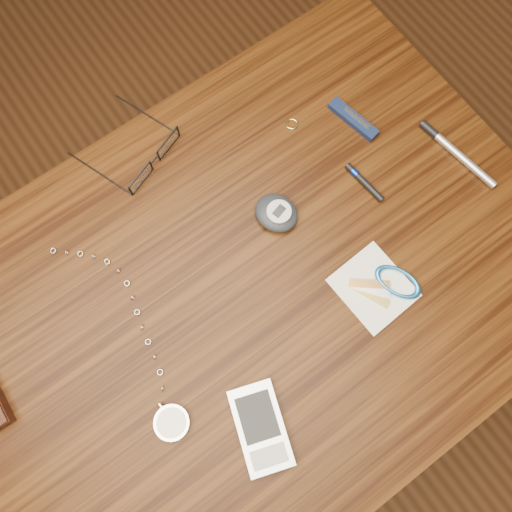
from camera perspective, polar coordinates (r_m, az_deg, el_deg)
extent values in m
plane|color=#472814|center=(1.50, -0.89, -9.85)|extent=(3.80, 3.80, 0.00)
cube|color=#331A08|center=(0.77, -1.70, -4.70)|extent=(1.00, 0.70, 0.03)
cylinder|color=#4C2814|center=(1.26, 24.44, -6.52)|extent=(0.05, 0.05, 0.71)
cylinder|color=#4C2814|center=(1.27, -26.54, -8.21)|extent=(0.05, 0.05, 0.71)
cylinder|color=#4C2814|center=(1.32, 7.48, 14.32)|extent=(0.05, 0.05, 0.71)
cube|color=black|center=(0.82, -13.02, 8.67)|extent=(0.05, 0.02, 0.03)
cube|color=white|center=(0.82, -13.02, 8.67)|extent=(0.05, 0.02, 0.02)
cylinder|color=black|center=(0.86, -17.43, 8.99)|extent=(0.05, 0.13, 0.00)
cube|color=black|center=(0.84, -10.00, 12.54)|extent=(0.05, 0.02, 0.03)
cube|color=white|center=(0.84, -10.00, 12.54)|extent=(0.05, 0.02, 0.02)
cylinder|color=black|center=(0.89, -12.29, 15.47)|extent=(0.05, 0.13, 0.00)
cube|color=black|center=(0.82, -11.56, 10.76)|extent=(0.02, 0.01, 0.00)
torus|color=tan|center=(0.86, 4.13, 14.80)|extent=(0.03, 0.03, 0.00)
cylinder|color=silver|center=(0.75, -9.58, -18.25)|extent=(0.05, 0.05, 0.01)
cylinder|color=white|center=(0.74, -9.68, -18.28)|extent=(0.04, 0.04, 0.00)
cylinder|color=silver|center=(0.75, -10.86, -16.45)|extent=(0.01, 0.01, 0.01)
torus|color=silver|center=(0.75, -10.66, -14.65)|extent=(0.01, 0.01, 0.01)
torus|color=silver|center=(0.75, -10.91, -12.90)|extent=(0.01, 0.01, 0.00)
torus|color=silver|center=(0.76, -11.51, -11.21)|extent=(0.01, 0.01, 0.01)
torus|color=silver|center=(0.76, -12.23, -9.56)|extent=(0.01, 0.01, 0.00)
torus|color=silver|center=(0.77, -12.89, -7.92)|extent=(0.01, 0.01, 0.01)
torus|color=silver|center=(0.77, -13.43, -6.27)|extent=(0.01, 0.01, 0.00)
torus|color=silver|center=(0.78, -13.92, -4.63)|extent=(0.01, 0.00, 0.01)
torus|color=silver|center=(0.78, -14.53, -3.05)|extent=(0.01, 0.01, 0.00)
torus|color=silver|center=(0.79, -15.44, -1.66)|extent=(0.01, 0.01, 0.01)
torus|color=silver|center=(0.80, -16.66, -0.62)|extent=(0.01, 0.01, 0.00)
torus|color=silver|center=(0.81, -18.04, -0.03)|extent=(0.01, 0.01, 0.01)
torus|color=silver|center=(0.82, -19.45, 0.24)|extent=(0.01, 0.01, 0.00)
torus|color=silver|center=(0.82, -20.82, 0.38)|extent=(0.01, 0.01, 0.01)
torus|color=silver|center=(0.83, -22.17, 0.56)|extent=(0.01, 0.01, 0.00)
cube|color=silver|center=(0.74, 0.54, -19.01)|extent=(0.10, 0.13, 0.02)
cube|color=black|center=(0.73, 0.18, -17.93)|extent=(0.07, 0.08, 0.00)
cube|color=#909498|center=(0.73, 1.51, -21.94)|extent=(0.06, 0.04, 0.00)
ellipsoid|color=black|center=(0.78, 2.34, 4.93)|extent=(0.08, 0.08, 0.02)
cylinder|color=#A7ABAF|center=(0.77, 2.65, 5.09)|extent=(0.04, 0.04, 0.00)
cube|color=black|center=(0.76, 2.66, 5.16)|extent=(0.02, 0.02, 0.00)
cube|color=white|center=(0.78, 13.27, -3.53)|extent=(0.10, 0.12, 0.00)
torus|color=#1B6EB8|center=(0.79, 15.88, -2.86)|extent=(0.08, 0.08, 0.01)
cube|color=olive|center=(0.77, 12.99, -4.32)|extent=(0.04, 0.06, 0.00)
cube|color=silver|center=(0.77, 12.93, -3.71)|extent=(0.05, 0.06, 0.00)
cube|color=olive|center=(0.77, 12.88, -3.11)|extent=(0.06, 0.05, 0.00)
cube|color=#0E183A|center=(0.87, 11.04, 15.09)|extent=(0.04, 0.10, 0.01)
cube|color=#B3B4B8|center=(0.87, 11.53, 15.21)|extent=(0.02, 0.05, 0.00)
cylinder|color=silver|center=(0.89, 22.03, 10.78)|extent=(0.03, 0.16, 0.01)
cylinder|color=black|center=(0.89, 19.19, 13.51)|extent=(0.02, 0.03, 0.01)
cylinder|color=black|center=(0.82, 12.28, 8.22)|extent=(0.02, 0.08, 0.01)
cylinder|color=#0B279C|center=(0.83, 11.21, 9.32)|extent=(0.01, 0.01, 0.01)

